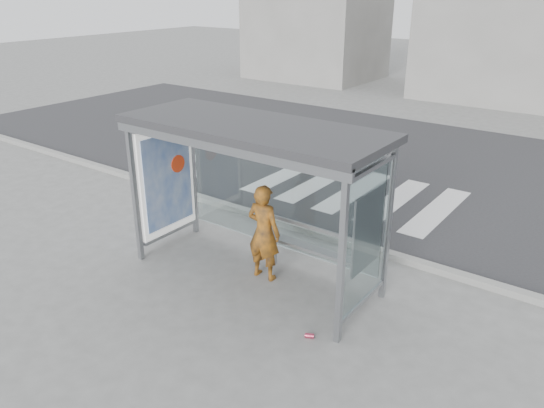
# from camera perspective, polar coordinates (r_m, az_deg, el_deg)

# --- Properties ---
(ground) EXTENTS (80.00, 80.00, 0.00)m
(ground) POSITION_cam_1_polar(r_m,az_deg,el_deg) (8.99, -1.96, -7.77)
(ground) COLOR slate
(ground) RESTS_ON ground
(road) EXTENTS (30.00, 10.00, 0.01)m
(road) POSITION_cam_1_polar(r_m,az_deg,el_deg) (14.65, 15.18, 3.78)
(road) COLOR #29292C
(road) RESTS_ON ground
(curb) EXTENTS (30.00, 0.18, 0.12)m
(curb) POSITION_cam_1_polar(r_m,az_deg,el_deg) (10.38, 4.68, -3.06)
(curb) COLOR gray
(curb) RESTS_ON ground
(crosswalk) EXTENTS (4.55, 3.00, 0.00)m
(crosswalk) POSITION_cam_1_polar(r_m,az_deg,el_deg) (12.68, 8.85, 1.36)
(crosswalk) COLOR silver
(crosswalk) RESTS_ON ground
(bus_shelter) EXTENTS (4.25, 1.65, 2.62)m
(bus_shelter) POSITION_cam_1_polar(r_m,az_deg,el_deg) (8.43, -3.88, 4.88)
(bus_shelter) COLOR gray
(bus_shelter) RESTS_ON ground
(building_left) EXTENTS (6.00, 5.00, 6.00)m
(building_left) POSITION_cam_1_polar(r_m,az_deg,el_deg) (28.31, 4.85, 19.47)
(building_left) COLOR gray
(building_left) RESTS_ON ground
(building_center) EXTENTS (8.00, 5.00, 5.00)m
(building_center) POSITION_cam_1_polar(r_m,az_deg,el_deg) (24.63, 25.82, 15.77)
(building_center) COLOR gray
(building_center) RESTS_ON ground
(person) EXTENTS (0.61, 0.42, 1.64)m
(person) POSITION_cam_1_polar(r_m,az_deg,el_deg) (8.60, -0.89, -3.08)
(person) COLOR red
(person) RESTS_ON ground
(bench) EXTENTS (1.70, 0.21, 0.88)m
(bench) POSITION_cam_1_polar(r_m,az_deg,el_deg) (8.81, 3.87, -4.61)
(bench) COLOR gray
(bench) RESTS_ON ground
(soda_can) EXTENTS (0.14, 0.12, 0.07)m
(soda_can) POSITION_cam_1_polar(r_m,az_deg,el_deg) (7.59, 4.05, -13.95)
(soda_can) COLOR #D13D5C
(soda_can) RESTS_ON ground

